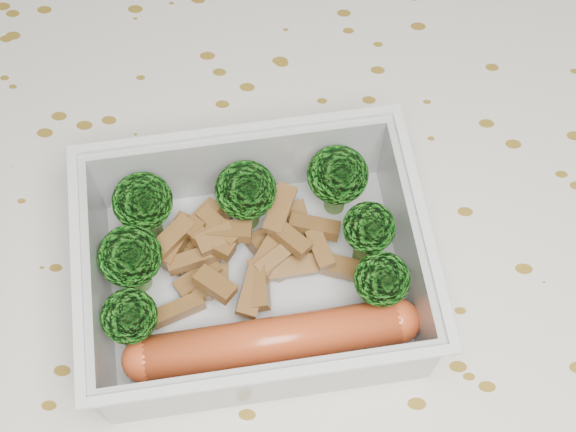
{
  "coord_description": "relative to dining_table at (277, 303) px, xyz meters",
  "views": [
    {
      "loc": [
        0.02,
        -0.18,
        1.17
      ],
      "look_at": [
        0.01,
        0.01,
        0.78
      ],
      "focal_mm": 50.0,
      "sensor_mm": 36.0,
      "label": 1
    }
  ],
  "objects": [
    {
      "name": "sausage",
      "position": [
        0.0,
        -0.06,
        0.11
      ],
      "size": [
        0.15,
        0.05,
        0.02
      ],
      "color": "#BD471F",
      "rests_on": "lunch_container"
    },
    {
      "name": "tablecloth",
      "position": [
        0.0,
        0.0,
        0.05
      ],
      "size": [
        1.46,
        0.96,
        0.19
      ],
      "color": "silver",
      "rests_on": "dining_table"
    },
    {
      "name": "broccoli_florets",
      "position": [
        -0.02,
        -0.01,
        0.13
      ],
      "size": [
        0.16,
        0.12,
        0.05
      ],
      "color": "#608C3F",
      "rests_on": "lunch_container"
    },
    {
      "name": "lunch_container",
      "position": [
        -0.01,
        -0.02,
        0.11
      ],
      "size": [
        0.2,
        0.17,
        0.06
      ],
      "color": "silver",
      "rests_on": "tablecloth"
    },
    {
      "name": "dining_table",
      "position": [
        0.0,
        0.0,
        0.0
      ],
      "size": [
        1.4,
        0.9,
        0.75
      ],
      "color": "brown",
      "rests_on": "ground"
    },
    {
      "name": "meat_pile",
      "position": [
        -0.02,
        -0.01,
        0.11
      ],
      "size": [
        0.12,
        0.08,
        0.03
      ],
      "color": "brown",
      "rests_on": "lunch_container"
    }
  ]
}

